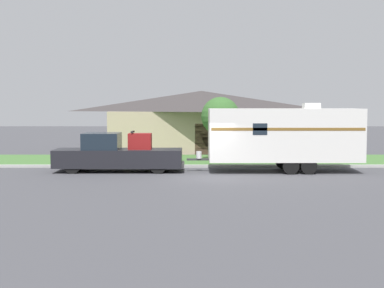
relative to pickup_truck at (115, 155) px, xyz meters
name	(u,v)px	position (x,y,z in m)	size (l,w,h in m)	color
ground_plane	(206,177)	(4.56, -1.97, -0.86)	(120.00, 120.00, 0.00)	#47474C
curb_strip	(204,166)	(4.56, 1.78, -0.79)	(80.00, 0.30, 0.14)	#ADADA8
lawn_strip	(202,160)	(4.56, 5.43, -0.85)	(80.00, 7.00, 0.03)	#477538
house_across_street	(199,120)	(4.50, 12.40, 1.42)	(13.98, 6.73, 4.41)	tan
pickup_truck	(115,155)	(0.00, 0.00, 0.00)	(6.52, 1.97, 2.06)	black
travel_trailer	(282,135)	(8.45, 0.00, 1.00)	(8.70, 2.50, 3.47)	black
mailbox	(102,149)	(-1.04, 2.35, 0.11)	(0.48, 0.20, 1.26)	brown
tree_in_yard	(218,116)	(5.50, 4.83, 1.83)	(2.29, 2.29, 3.85)	brown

